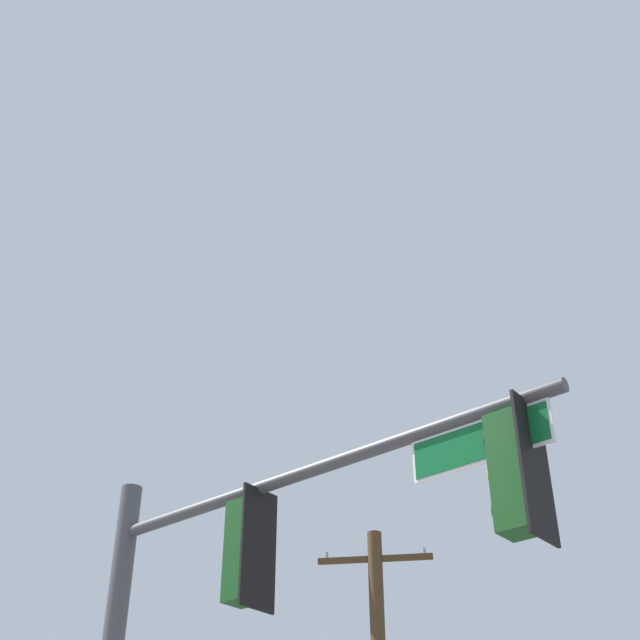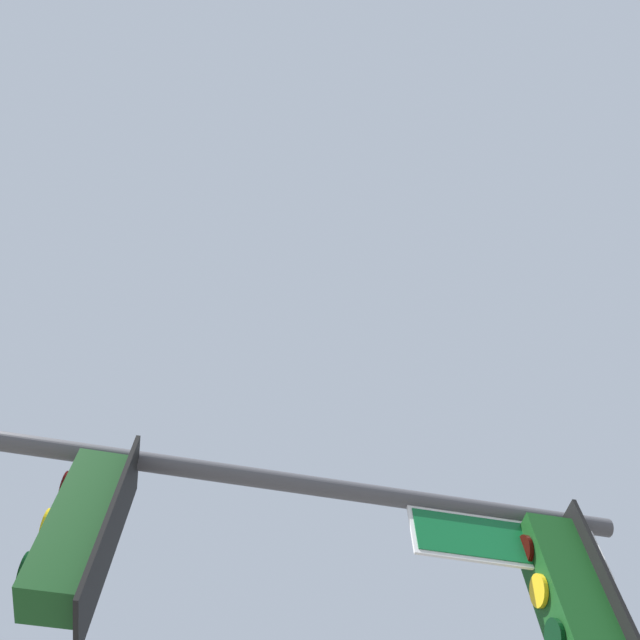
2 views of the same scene
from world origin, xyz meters
The scene contains 1 object.
signal_pole_near centered at (-6.23, -5.59, 3.93)m, with size 5.93×1.53×5.88m.
Camera 2 is at (-5.91, -9.08, 1.89)m, focal length 35.00 mm.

